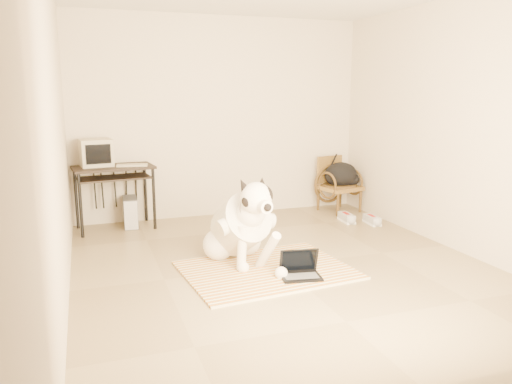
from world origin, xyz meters
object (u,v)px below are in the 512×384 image
computer_desk (114,175)px  laptop (300,270)px  pc_tower (130,212)px  backpack (342,175)px  dog (241,227)px  crt_monitor (96,153)px  rattan_chair (337,184)px

computer_desk → laptop: bearing=-57.0°
pc_tower → backpack: bearing=-2.8°
dog → pc_tower: dog is taller
laptop → pc_tower: (-1.32, 2.37, 0.11)m
laptop → crt_monitor: crt_monitor is taller
pc_tower → rattan_chair: (2.92, -0.10, 0.20)m
computer_desk → crt_monitor: size_ratio=2.44×
computer_desk → backpack: (3.16, -0.09, -0.17)m
pc_tower → rattan_chair: 2.93m
rattan_chair → backpack: 0.15m
dog → crt_monitor: bearing=125.5°
dog → backpack: dog is taller
computer_desk → crt_monitor: 0.35m
backpack → crt_monitor: bearing=176.9°
dog → crt_monitor: (-1.30, 1.82, 0.59)m
computer_desk → pc_tower: bearing=16.6°
laptop → computer_desk: 2.83m
dog → pc_tower: (-0.93, 1.79, -0.19)m
pc_tower → computer_desk: bearing=-163.4°
computer_desk → crt_monitor: bearing=155.2°
rattan_chair → computer_desk: bearing=179.2°
dog → computer_desk: dog is taller
dog → laptop: bearing=-55.9°
rattan_chair → backpack: size_ratio=1.51×
pc_tower → backpack: size_ratio=0.80×
laptop → pc_tower: 2.72m
dog → rattan_chair: (2.00, 1.69, 0.01)m
dog → rattan_chair: dog is taller
rattan_chair → dog: bearing=-139.7°
laptop → crt_monitor: 3.08m
dog → laptop: 0.76m
rattan_chair → pc_tower: bearing=178.1°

